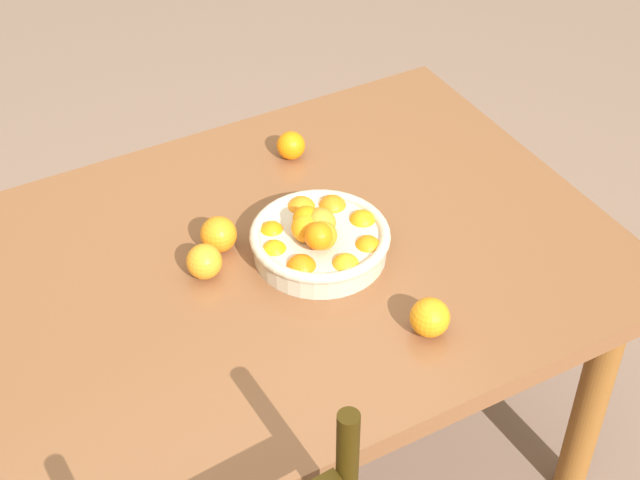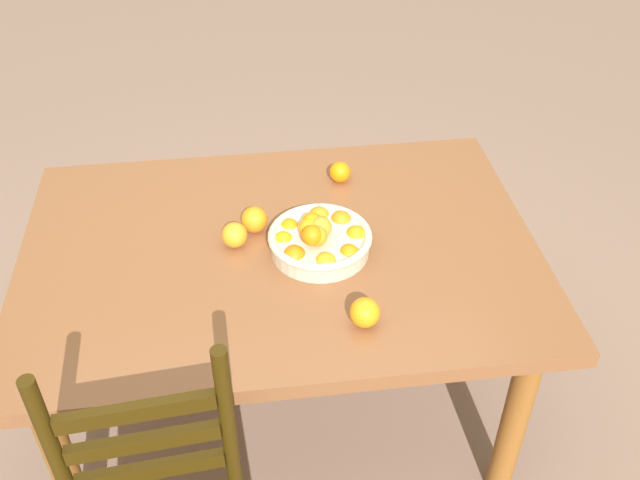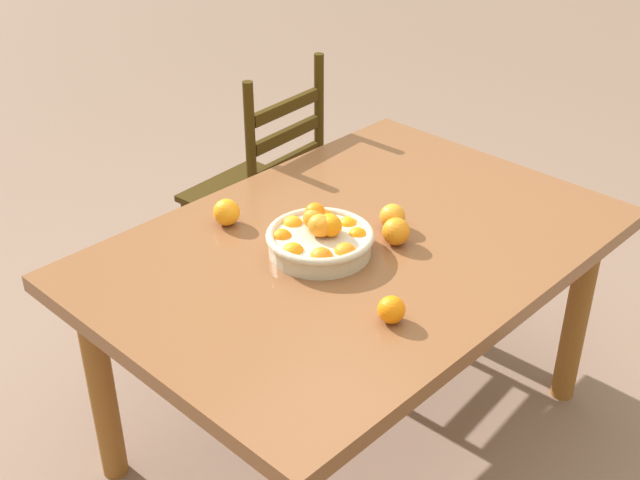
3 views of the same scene
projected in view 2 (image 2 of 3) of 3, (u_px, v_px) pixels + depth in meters
ground_plane at (287, 404)px, 2.58m from camera, size 12.00×12.00×0.00m
dining_table at (281, 270)px, 2.18m from camera, size 1.52×1.05×0.73m
fruit_bowl at (319, 239)px, 2.08m from camera, size 0.30×0.30×0.13m
orange_loose_0 at (235, 235)px, 2.10m from camera, size 0.08×0.08×0.08m
orange_loose_1 at (254, 220)px, 2.16m from camera, size 0.08×0.08×0.08m
orange_loose_2 at (340, 172)px, 2.37m from camera, size 0.07×0.07×0.07m
orange_loose_3 at (365, 312)px, 1.85m from camera, size 0.08×0.08×0.08m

